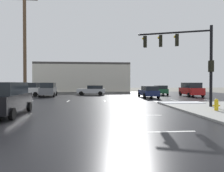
% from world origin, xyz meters
% --- Properties ---
extents(ground_plane, '(120.00, 120.00, 0.00)m').
position_xyz_m(ground_plane, '(0.00, 0.00, 0.00)').
color(ground_plane, slate).
extents(road_asphalt, '(44.00, 44.00, 0.02)m').
position_xyz_m(road_asphalt, '(0.00, 0.00, 0.01)').
color(road_asphalt, black).
rests_on(road_asphalt, ground_plane).
extents(snow_strip_curbside, '(4.00, 1.60, 0.06)m').
position_xyz_m(snow_strip_curbside, '(5.00, -4.00, 0.17)').
color(snow_strip_curbside, white).
rests_on(snow_strip_curbside, sidewalk_corner).
extents(lane_markings, '(36.15, 36.15, 0.01)m').
position_xyz_m(lane_markings, '(1.20, -1.38, 0.02)').
color(lane_markings, silver).
rests_on(lane_markings, road_asphalt).
extents(traffic_signal_mast, '(5.59, 2.17, 6.43)m').
position_xyz_m(traffic_signal_mast, '(4.32, -6.34, 4.57)').
color(traffic_signal_mast, black).
rests_on(traffic_signal_mast, sidewalk_corner).
extents(fire_hydrant, '(0.48, 0.26, 0.79)m').
position_xyz_m(fire_hydrant, '(5.13, -9.11, 0.54)').
color(fire_hydrant, gold).
rests_on(fire_hydrant, sidewalk_corner).
extents(strip_building_background, '(22.01, 8.00, 6.77)m').
position_xyz_m(strip_building_background, '(-5.87, 26.96, 3.39)').
color(strip_building_background, beige).
rests_on(strip_building_background, ground_plane).
extents(suv_grey, '(2.49, 4.96, 2.03)m').
position_xyz_m(suv_grey, '(-9.92, 7.93, 1.09)').
color(suv_grey, slate).
rests_on(suv_grey, road_asphalt).
extents(sedan_navy, '(2.03, 4.54, 1.58)m').
position_xyz_m(sedan_navy, '(4.08, 3.89, 0.85)').
color(sedan_navy, '#141E47').
rests_on(sedan_navy, road_asphalt).
extents(suv_white, '(4.95, 2.46, 2.03)m').
position_xyz_m(suv_white, '(-13.36, 9.02, 1.09)').
color(suv_white, white).
rests_on(suv_white, road_asphalt).
extents(suv_black, '(2.36, 4.91, 2.03)m').
position_xyz_m(suv_black, '(-8.57, -9.25, 1.09)').
color(suv_black, black).
rests_on(suv_black, road_asphalt).
extents(sedan_silver, '(4.66, 2.35, 1.58)m').
position_xyz_m(sedan_silver, '(-3.48, 10.56, 0.85)').
color(sedan_silver, '#B7BABF').
rests_on(sedan_silver, road_asphalt).
extents(sedan_green, '(2.45, 4.68, 1.58)m').
position_xyz_m(sedan_green, '(7.82, 10.10, 0.85)').
color(sedan_green, '#195933').
rests_on(sedan_green, road_asphalt).
extents(suv_red, '(2.46, 4.95, 2.03)m').
position_xyz_m(suv_red, '(11.07, 5.96, 1.09)').
color(suv_red, '#B21919').
rests_on(suv_red, road_asphalt).
extents(utility_pole_mid, '(2.20, 0.28, 10.09)m').
position_xyz_m(utility_pole_mid, '(-9.17, -4.04, 5.27)').
color(utility_pole_mid, brown).
rests_on(utility_pole_mid, ground_plane).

